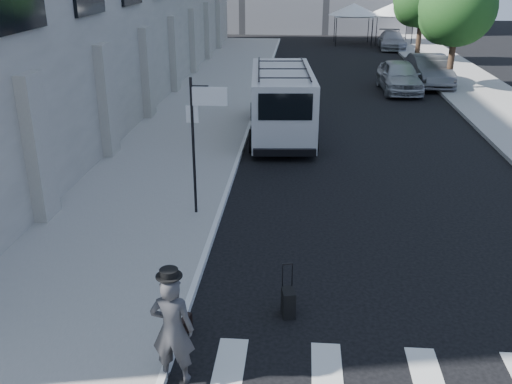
% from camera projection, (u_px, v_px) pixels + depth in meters
% --- Properties ---
extents(ground, '(120.00, 120.00, 0.00)m').
position_uv_depth(ground, '(293.00, 285.00, 11.75)').
color(ground, black).
rests_on(ground, ground).
extents(sidewalk_left, '(4.50, 48.00, 0.15)m').
position_uv_depth(sidewalk_left, '(210.00, 102.00, 26.83)').
color(sidewalk_left, gray).
rests_on(sidewalk_left, ground).
extents(sidewalk_right, '(4.00, 56.00, 0.15)m').
position_uv_depth(sidewalk_right, '(475.00, 90.00, 29.53)').
color(sidewalk_right, gray).
rests_on(sidewalk_right, ground).
extents(sign_pole, '(1.03, 0.07, 3.50)m').
position_uv_depth(sign_pole, '(202.00, 118.00, 13.89)').
color(sign_pole, black).
rests_on(sign_pole, sidewalk_left).
extents(tree_near, '(3.80, 3.83, 6.03)m').
position_uv_depth(tree_near, '(454.00, 10.00, 28.33)').
color(tree_near, black).
rests_on(tree_near, ground).
extents(tree_far, '(3.80, 3.83, 6.03)m').
position_uv_depth(tree_far, '(421.00, 0.00, 36.65)').
color(tree_far, black).
rests_on(tree_far, ground).
extents(tent_left, '(4.00, 4.00, 3.20)m').
position_uv_depth(tent_left, '(354.00, 9.00, 45.56)').
color(tent_left, black).
rests_on(tent_left, ground).
extents(tent_right, '(4.00, 4.00, 3.20)m').
position_uv_depth(tent_right, '(394.00, 9.00, 45.78)').
color(tent_right, black).
rests_on(tent_right, ground).
extents(businessman, '(0.71, 0.48, 1.87)m').
position_uv_depth(businessman, '(173.00, 330.00, 8.76)').
color(businessman, '#3D3D3F').
rests_on(businessman, ground).
extents(briefcase, '(0.22, 0.46, 0.34)m').
position_uv_depth(briefcase, '(184.00, 327.00, 10.12)').
color(briefcase, black).
rests_on(briefcase, ground).
extents(suitcase, '(0.29, 0.40, 1.02)m').
position_uv_depth(suitcase, '(288.00, 302.00, 10.67)').
color(suitcase, black).
rests_on(suitcase, ground).
extents(cargo_van, '(2.75, 6.84, 2.51)m').
position_uv_depth(cargo_van, '(282.00, 102.00, 21.52)').
color(cargo_van, silver).
rests_on(cargo_van, ground).
extents(parked_car_a, '(2.02, 4.72, 1.59)m').
position_uv_depth(parked_car_a, '(399.00, 76.00, 29.09)').
color(parked_car_a, '#9FA3A7').
rests_on(parked_car_a, ground).
extents(parked_car_b, '(1.94, 5.01, 1.63)m').
position_uv_depth(parked_car_b, '(429.00, 71.00, 30.53)').
color(parked_car_b, '#4F5155').
rests_on(parked_car_b, ground).
extents(parked_car_c, '(2.05, 4.70, 1.34)m').
position_uv_depth(parked_car_c, '(392.00, 40.00, 43.61)').
color(parked_car_c, '#97999F').
rests_on(parked_car_c, ground).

